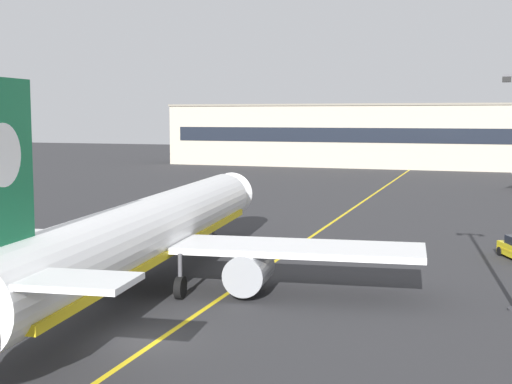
# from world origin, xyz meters

# --- Properties ---
(ground_plane) EXTENTS (400.00, 400.00, 0.00)m
(ground_plane) POSITION_xyz_m (0.00, 0.00, 0.00)
(ground_plane) COLOR #2D2D30
(taxiway_centreline) EXTENTS (4.51, 179.96, 0.01)m
(taxiway_centreline) POSITION_xyz_m (0.00, 30.00, 0.00)
(taxiway_centreline) COLOR yellow
(taxiway_centreline) RESTS_ON ground
(airliner_foreground) EXTENTS (32.35, 41.48, 11.65)m
(airliner_foreground) POSITION_xyz_m (-4.36, 8.69, 3.37)
(airliner_foreground) COLOR white
(airliner_foreground) RESTS_ON ground
(safety_cone_by_nose_gear) EXTENTS (0.44, 0.44, 0.55)m
(safety_cone_by_nose_gear) POSITION_xyz_m (-4.47, 24.97, 0.26)
(safety_cone_by_nose_gear) COLOR orange
(safety_cone_by_nose_gear) RESTS_ON ground
(terminal_building) EXTENTS (122.55, 12.40, 12.48)m
(terminal_building) POSITION_xyz_m (9.56, 114.12, 6.25)
(terminal_building) COLOR #B2A893
(terminal_building) RESTS_ON ground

